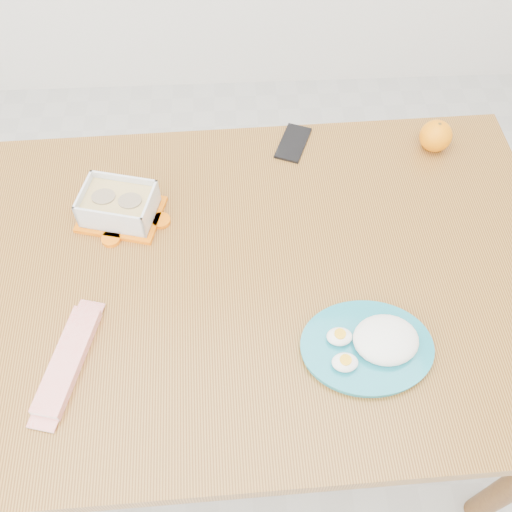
{
  "coord_description": "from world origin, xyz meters",
  "views": [
    {
      "loc": [
        0.09,
        -0.46,
        1.76
      ],
      "look_at": [
        0.12,
        0.19,
        0.81
      ],
      "focal_mm": 40.0,
      "sensor_mm": 36.0,
      "label": 1
    }
  ],
  "objects_px": {
    "dining_table": "(256,293)",
    "smartphone": "(293,143)",
    "food_container": "(119,205)",
    "rice_plate": "(373,344)",
    "orange_fruit": "(436,136)"
  },
  "relations": [
    {
      "from": "dining_table",
      "to": "smartphone",
      "type": "distance_m",
      "value": 0.4
    },
    {
      "from": "food_container",
      "to": "rice_plate",
      "type": "distance_m",
      "value": 0.62
    },
    {
      "from": "rice_plate",
      "to": "orange_fruit",
      "type": "bearing_deg",
      "value": 67.64
    },
    {
      "from": "dining_table",
      "to": "food_container",
      "type": "xyz_separation_m",
      "value": [
        -0.3,
        0.17,
        0.12
      ]
    },
    {
      "from": "dining_table",
      "to": "rice_plate",
      "type": "distance_m",
      "value": 0.31
    },
    {
      "from": "food_container",
      "to": "orange_fruit",
      "type": "relative_size",
      "value": 2.64
    },
    {
      "from": "dining_table",
      "to": "rice_plate",
      "type": "xyz_separation_m",
      "value": [
        0.21,
        -0.19,
        0.11
      ]
    },
    {
      "from": "dining_table",
      "to": "food_container",
      "type": "bearing_deg",
      "value": 148.86
    },
    {
      "from": "smartphone",
      "to": "orange_fruit",
      "type": "bearing_deg",
      "value": 16.77
    },
    {
      "from": "dining_table",
      "to": "rice_plate",
      "type": "relative_size",
      "value": 5.17
    },
    {
      "from": "smartphone",
      "to": "dining_table",
      "type": "bearing_deg",
      "value": -84.84
    },
    {
      "from": "rice_plate",
      "to": "smartphone",
      "type": "xyz_separation_m",
      "value": [
        -0.1,
        0.56,
        -0.02
      ]
    },
    {
      "from": "orange_fruit",
      "to": "rice_plate",
      "type": "relative_size",
      "value": 0.3
    },
    {
      "from": "dining_table",
      "to": "food_container",
      "type": "height_order",
      "value": "food_container"
    },
    {
      "from": "orange_fruit",
      "to": "food_container",
      "type": "bearing_deg",
      "value": -166.56
    }
  ]
}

